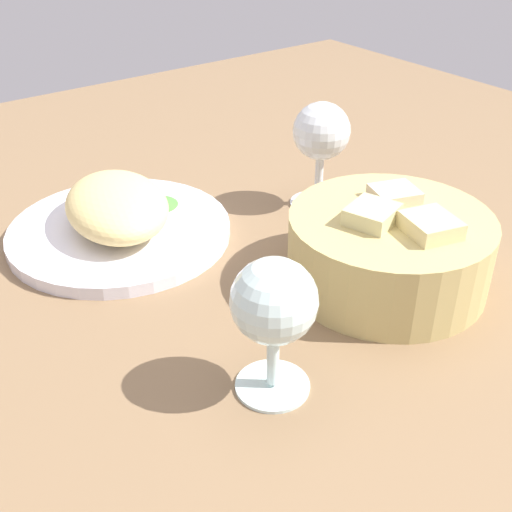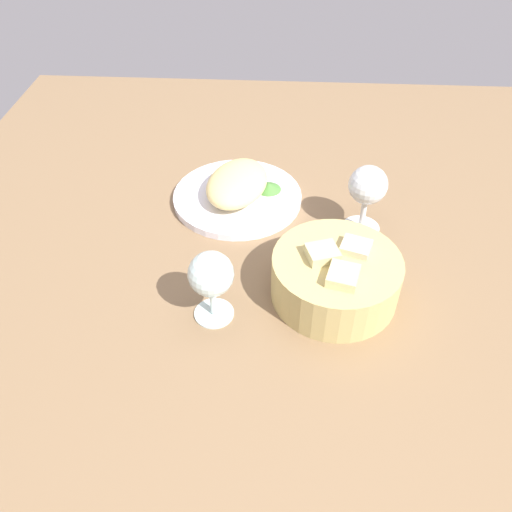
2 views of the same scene
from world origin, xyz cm
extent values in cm
cube|color=#816446|center=(0.00, 0.00, -1.00)|extent=(140.00, 140.00, 2.00)
cylinder|color=white|center=(-15.78, -10.87, 0.70)|extent=(24.50, 24.50, 1.40)
ellipsoid|color=#EACF83|center=(-15.78, -10.87, 3.90)|extent=(18.16, 14.45, 5.00)
cone|color=#477F36|center=(-17.75, -5.03, 2.07)|extent=(4.99, 4.99, 1.34)
cylinder|color=tan|center=(8.16, 6.23, 3.68)|extent=(19.58, 19.58, 7.37)
cube|color=beige|center=(12.26, 6.65, 6.59)|extent=(5.63, 5.29, 4.70)
cube|color=beige|center=(5.72, 9.03, 6.39)|extent=(5.08, 5.34, 4.32)
cube|color=beige|center=(7.68, 3.91, 6.71)|extent=(5.28, 5.57, 4.52)
cylinder|color=silver|center=(13.31, -11.97, 0.30)|extent=(6.02, 6.02, 0.60)
cylinder|color=silver|center=(13.31, -11.97, 2.89)|extent=(1.00, 1.00, 4.58)
sphere|color=silver|center=(13.31, -11.97, 8.50)|extent=(6.63, 6.63, 6.63)
cylinder|color=silver|center=(-8.57, 12.04, 0.30)|extent=(6.72, 6.72, 0.60)
cylinder|color=silver|center=(-8.57, 12.04, 3.34)|extent=(1.00, 1.00, 5.48)
sphere|color=silver|center=(-8.57, 12.04, 9.43)|extent=(6.69, 6.69, 6.69)
camera|label=1|loc=(43.07, -35.74, 36.09)|focal=45.00mm
camera|label=2|loc=(64.89, -2.58, 59.68)|focal=36.44mm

